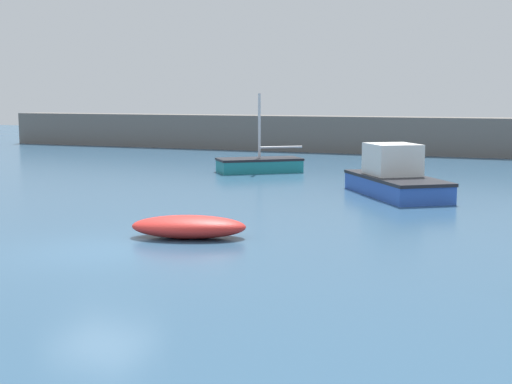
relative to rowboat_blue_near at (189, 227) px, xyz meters
name	(u,v)px	position (x,y,z in m)	size (l,w,h in m)	color
ground_plane	(101,255)	(-1.22, -2.34, -0.40)	(120.00, 120.00, 0.20)	#2D5170
harbor_breakwater	(386,135)	(-1.22, 30.40, 0.92)	(59.17, 2.53, 2.43)	#66605B
rowboat_blue_near	(189,227)	(0.00, 0.00, 0.00)	(3.38, 2.27, 0.60)	red
cabin_cruiser_white	(395,177)	(3.44, 10.41, 0.39)	(5.00, 5.76, 1.97)	#2D56B7
sailboat_twin_hulled	(259,165)	(-4.54, 16.18, 0.08)	(4.37, 4.00, 3.93)	teal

